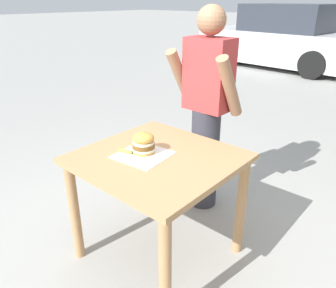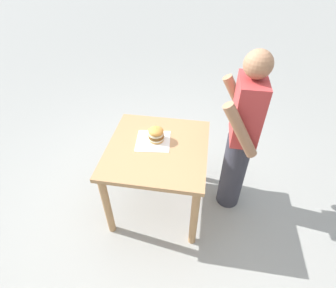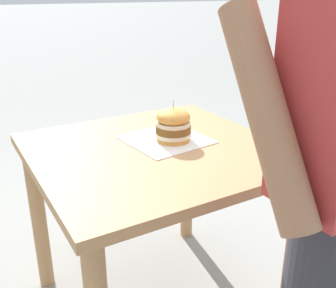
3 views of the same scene
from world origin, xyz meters
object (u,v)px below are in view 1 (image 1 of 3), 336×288
object	(u,v)px
sandwich	(143,143)
pickle_spear	(125,151)
patio_table	(158,175)
parked_car_near_curb	(281,39)
diner_across_table	(207,111)

from	to	relation	value
sandwich	pickle_spear	distance (m)	0.13
patio_table	parked_car_near_curb	xyz separation A→B (m)	(-2.42, 7.46, 0.06)
pickle_spear	diner_across_table	xyz separation A→B (m)	(0.04, 0.85, 0.07)
pickle_spear	parked_car_near_curb	size ratio (longest dim) A/B	0.02
patio_table	diner_across_table	world-z (taller)	diner_across_table
pickle_spear	sandwich	bearing A→B (deg)	44.55
diner_across_table	pickle_spear	bearing A→B (deg)	-92.67
patio_table	pickle_spear	bearing A→B (deg)	-148.79
pickle_spear	patio_table	bearing A→B (deg)	31.21
patio_table	diner_across_table	bearing A→B (deg)	101.01
diner_across_table	parked_car_near_curb	bearing A→B (deg)	108.74
patio_table	diner_across_table	xyz separation A→B (m)	(-0.14, 0.74, 0.23)
patio_table	sandwich	bearing A→B (deg)	-164.29
parked_car_near_curb	pickle_spear	bearing A→B (deg)	-73.53
sandwich	parked_car_near_curb	bearing A→B (deg)	107.24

